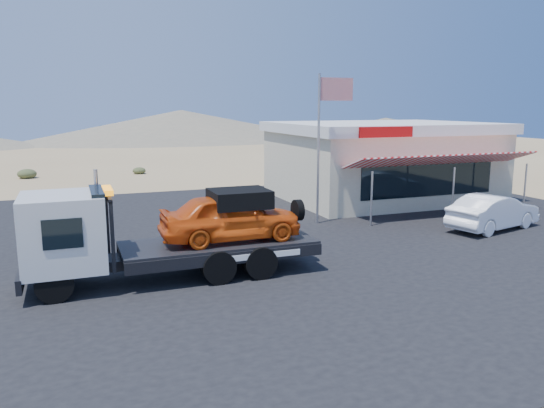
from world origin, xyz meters
The scene contains 7 objects.
ground centered at (0.00, 0.00, 0.00)m, with size 120.00×120.00×0.00m, color #967D55.
asphalt_lot centered at (2.00, 3.00, 0.01)m, with size 32.00×24.00×0.02m, color black.
tow_truck centered at (-2.25, -0.32, 1.42)m, with size 7.89×2.34×2.64m.
white_sedan centered at (10.62, 1.07, 0.71)m, with size 1.45×4.16×1.37m, color white.
jerky_store centered at (10.50, 8.97, 1.99)m, with size 10.40×9.97×3.90m.
flagpole centered at (4.93, 4.50, 3.76)m, with size 1.55×0.10×6.00m.
distant_hills centered at (-9.77, 55.14, 1.89)m, with size 126.00×48.00×4.20m.
Camera 1 is at (-4.66, -14.68, 4.78)m, focal length 35.00 mm.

